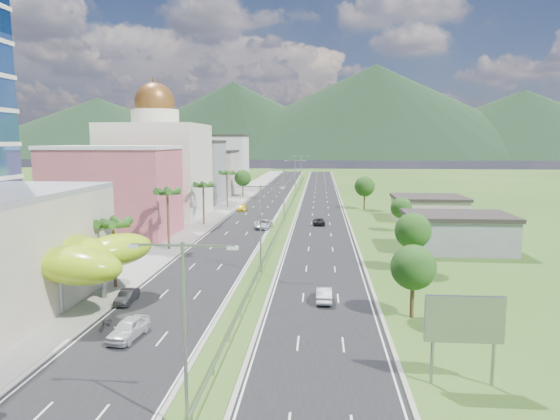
# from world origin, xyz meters

# --- Properties ---
(ground) EXTENTS (500.00, 500.00, 0.00)m
(ground) POSITION_xyz_m (0.00, 0.00, 0.00)
(ground) COLOR #2D5119
(ground) RESTS_ON ground
(road_left) EXTENTS (11.00, 260.00, 0.04)m
(road_left) POSITION_xyz_m (-7.50, 90.00, 0.02)
(road_left) COLOR black
(road_left) RESTS_ON ground
(road_right) EXTENTS (11.00, 260.00, 0.04)m
(road_right) POSITION_xyz_m (7.50, 90.00, 0.02)
(road_right) COLOR black
(road_right) RESTS_ON ground
(sidewalk_left) EXTENTS (7.00, 260.00, 0.12)m
(sidewalk_left) POSITION_xyz_m (-17.00, 90.00, 0.06)
(sidewalk_left) COLOR gray
(sidewalk_left) RESTS_ON ground
(median_guardrail) EXTENTS (0.10, 216.06, 0.76)m
(median_guardrail) POSITION_xyz_m (0.00, 71.99, 0.62)
(median_guardrail) COLOR gray
(median_guardrail) RESTS_ON ground
(streetlight_median_a) EXTENTS (6.04, 0.25, 11.00)m
(streetlight_median_a) POSITION_xyz_m (0.00, -25.00, 6.75)
(streetlight_median_a) COLOR gray
(streetlight_median_a) RESTS_ON ground
(streetlight_median_b) EXTENTS (6.04, 0.25, 11.00)m
(streetlight_median_b) POSITION_xyz_m (0.00, 10.00, 6.75)
(streetlight_median_b) COLOR gray
(streetlight_median_b) RESTS_ON ground
(streetlight_median_c) EXTENTS (6.04, 0.25, 11.00)m
(streetlight_median_c) POSITION_xyz_m (0.00, 50.00, 6.75)
(streetlight_median_c) COLOR gray
(streetlight_median_c) RESTS_ON ground
(streetlight_median_d) EXTENTS (6.04, 0.25, 11.00)m
(streetlight_median_d) POSITION_xyz_m (0.00, 95.00, 6.75)
(streetlight_median_d) COLOR gray
(streetlight_median_d) RESTS_ON ground
(streetlight_median_e) EXTENTS (6.04, 0.25, 11.00)m
(streetlight_median_e) POSITION_xyz_m (0.00, 140.00, 6.75)
(streetlight_median_e) COLOR gray
(streetlight_median_e) RESTS_ON ground
(lime_canopy) EXTENTS (18.00, 15.00, 7.40)m
(lime_canopy) POSITION_xyz_m (-20.00, -4.00, 4.99)
(lime_canopy) COLOR #95BF12
(lime_canopy) RESTS_ON ground
(pink_shophouse) EXTENTS (20.00, 15.00, 15.00)m
(pink_shophouse) POSITION_xyz_m (-28.00, 32.00, 7.50)
(pink_shophouse) COLOR #BB4D60
(pink_shophouse) RESTS_ON ground
(domed_building) EXTENTS (20.00, 20.00, 28.70)m
(domed_building) POSITION_xyz_m (-28.00, 55.00, 11.35)
(domed_building) COLOR beige
(domed_building) RESTS_ON ground
(midrise_grey) EXTENTS (16.00, 15.00, 16.00)m
(midrise_grey) POSITION_xyz_m (-27.00, 80.00, 8.00)
(midrise_grey) COLOR gray
(midrise_grey) RESTS_ON ground
(midrise_beige) EXTENTS (16.00, 15.00, 13.00)m
(midrise_beige) POSITION_xyz_m (-27.00, 102.00, 6.50)
(midrise_beige) COLOR #A89A8A
(midrise_beige) RESTS_ON ground
(midrise_white) EXTENTS (16.00, 15.00, 18.00)m
(midrise_white) POSITION_xyz_m (-27.00, 125.00, 9.00)
(midrise_white) COLOR silver
(midrise_white) RESTS_ON ground
(billboard) EXTENTS (5.20, 0.35, 6.20)m
(billboard) POSITION_xyz_m (17.00, -18.00, 4.42)
(billboard) COLOR gray
(billboard) RESTS_ON ground
(shed_near) EXTENTS (15.00, 10.00, 5.00)m
(shed_near) POSITION_xyz_m (28.00, 25.00, 2.50)
(shed_near) COLOR gray
(shed_near) RESTS_ON ground
(shed_far) EXTENTS (14.00, 12.00, 4.40)m
(shed_far) POSITION_xyz_m (30.00, 55.00, 2.20)
(shed_far) COLOR #A89A8A
(shed_far) RESTS_ON ground
(palm_tree_b) EXTENTS (3.60, 3.60, 8.10)m
(palm_tree_b) POSITION_xyz_m (-15.50, 2.00, 7.06)
(palm_tree_b) COLOR #47301C
(palm_tree_b) RESTS_ON ground
(palm_tree_c) EXTENTS (3.60, 3.60, 9.60)m
(palm_tree_c) POSITION_xyz_m (-15.50, 22.00, 8.50)
(palm_tree_c) COLOR #47301C
(palm_tree_c) RESTS_ON ground
(palm_tree_d) EXTENTS (3.60, 3.60, 8.60)m
(palm_tree_d) POSITION_xyz_m (-15.50, 45.00, 7.54)
(palm_tree_d) COLOR #47301C
(palm_tree_d) RESTS_ON ground
(palm_tree_e) EXTENTS (3.60, 3.60, 9.40)m
(palm_tree_e) POSITION_xyz_m (-15.50, 70.00, 8.31)
(palm_tree_e) COLOR #47301C
(palm_tree_e) RESTS_ON ground
(leafy_tree_lfar) EXTENTS (4.90, 4.90, 8.05)m
(leafy_tree_lfar) POSITION_xyz_m (-15.50, 95.00, 5.58)
(leafy_tree_lfar) COLOR #47301C
(leafy_tree_lfar) RESTS_ON ground
(leafy_tree_ra) EXTENTS (4.20, 4.20, 6.90)m
(leafy_tree_ra) POSITION_xyz_m (16.00, -5.00, 4.78)
(leafy_tree_ra) COLOR #47301C
(leafy_tree_ra) RESTS_ON ground
(leafy_tree_rb) EXTENTS (4.55, 4.55, 7.47)m
(leafy_tree_rb) POSITION_xyz_m (19.00, 12.00, 5.18)
(leafy_tree_rb) COLOR #47301C
(leafy_tree_rb) RESTS_ON ground
(leafy_tree_rc) EXTENTS (3.85, 3.85, 6.33)m
(leafy_tree_rc) POSITION_xyz_m (22.00, 40.00, 4.37)
(leafy_tree_rc) COLOR #47301C
(leafy_tree_rc) RESTS_ON ground
(leafy_tree_rd) EXTENTS (4.90, 4.90, 8.05)m
(leafy_tree_rd) POSITION_xyz_m (18.00, 70.00, 5.58)
(leafy_tree_rd) COLOR #47301C
(leafy_tree_rd) RESTS_ON ground
(mountain_ridge) EXTENTS (860.00, 140.00, 90.00)m
(mountain_ridge) POSITION_xyz_m (60.00, 450.00, 0.00)
(mountain_ridge) COLOR black
(mountain_ridge) RESTS_ON ground
(car_white_near_left) EXTENTS (2.54, 5.10, 1.67)m
(car_white_near_left) POSITION_xyz_m (-8.48, -12.08, 0.87)
(car_white_near_left) COLOR silver
(car_white_near_left) RESTS_ON road_left
(car_dark_left) EXTENTS (1.55, 4.11, 1.34)m
(car_dark_left) POSITION_xyz_m (-12.12, -3.16, 0.71)
(car_dark_left) COLOR black
(car_dark_left) RESTS_ON road_left
(car_silver_mid_left) EXTENTS (3.00, 6.07, 1.66)m
(car_silver_mid_left) POSITION_xyz_m (-3.20, 41.44, 0.87)
(car_silver_mid_left) COLOR #B7B9BF
(car_silver_mid_left) RESTS_ON road_left
(car_yellow_far_left) EXTENTS (2.25, 4.90, 1.39)m
(car_yellow_far_left) POSITION_xyz_m (-11.03, 65.10, 0.73)
(car_yellow_far_left) COLOR yellow
(car_yellow_far_left) RESTS_ON road_left
(car_silver_right) EXTENTS (1.61, 4.55, 1.50)m
(car_silver_right) POSITION_xyz_m (7.86, -1.01, 0.79)
(car_silver_right) COLOR #B4B7BC
(car_silver_right) RESTS_ON road_right
(car_dark_far_right) EXTENTS (2.44, 4.84, 1.31)m
(car_dark_far_right) POSITION_xyz_m (7.16, 46.35, 0.70)
(car_dark_far_right) COLOR black
(car_dark_far_right) RESTS_ON road_right
(motorcycle) EXTENTS (0.76, 2.00, 1.25)m
(motorcycle) POSITION_xyz_m (-11.22, -10.27, 0.67)
(motorcycle) COLOR black
(motorcycle) RESTS_ON road_left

